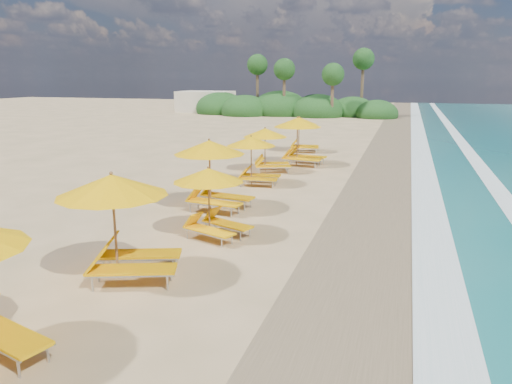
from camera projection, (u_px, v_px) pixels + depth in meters
The scene contains 12 objects.
ground at pixel (256, 227), 16.04m from camera, with size 160.00×160.00×0.00m, color tan.
wet_sand at pixel (381, 239), 14.90m from camera, with size 4.00×160.00×0.01m, color #8B7552.
surf_foam at pixel (477, 247), 14.12m from camera, with size 4.00×160.00×0.01m.
station_3 at pixel (123, 219), 11.72m from camera, with size 3.43×3.37×2.68m.
station_4 at pixel (213, 198), 14.86m from camera, with size 2.83×2.79×2.20m.
station_5 at pixel (215, 170), 17.89m from camera, with size 3.11×2.95×2.65m.
station_6 at pixel (255, 157), 22.09m from camera, with size 2.56×2.40×2.27m.
station_7 at pixel (269, 147), 25.09m from camera, with size 2.97×2.91×2.31m.
station_8 at pixel (301, 138), 26.97m from camera, with size 3.13×2.96×2.69m.
station_9 at pixel (302, 132), 31.61m from camera, with size 2.76×2.63×2.32m.
treeline at pixel (287, 107), 60.96m from camera, with size 25.80×8.80×9.74m.
beach_building at pixel (206, 102), 66.64m from camera, with size 7.00×5.00×2.80m, color beige.
Camera 1 is at (4.52, -14.65, 4.86)m, focal length 34.27 mm.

